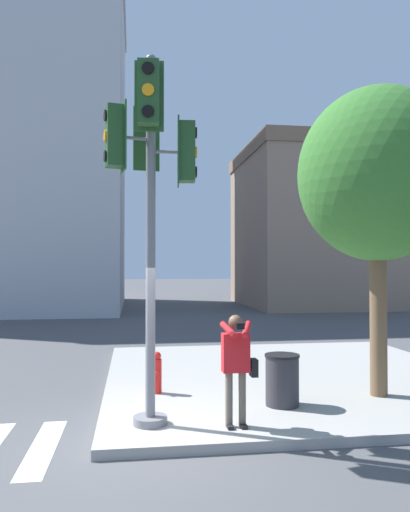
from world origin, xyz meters
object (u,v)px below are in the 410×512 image
at_px(traffic_signal_pole, 150,177).
at_px(street_tree, 378,176).
at_px(fire_hydrant, 157,373).
at_px(trash_bin, 282,380).
at_px(person_photographer, 237,360).

bearing_deg(traffic_signal_pole, street_tree, 14.46).
distance_m(fire_hydrant, trash_bin, 2.36).
bearing_deg(street_tree, traffic_signal_pole, -165.54).
xyz_separation_m(traffic_signal_pole, person_photographer, (1.28, -0.26, -2.74)).
height_order(street_tree, trash_bin, street_tree).
xyz_separation_m(person_photographer, street_tree, (2.94, 1.34, 3.05)).
bearing_deg(traffic_signal_pole, person_photographer, -11.29).
bearing_deg(fire_hydrant, person_photographer, -62.59).
relative_size(traffic_signal_pole, trash_bin, 6.46).
xyz_separation_m(fire_hydrant, trash_bin, (2.08, -1.13, 0.05)).
bearing_deg(trash_bin, fire_hydrant, 151.53).
height_order(person_photographer, fire_hydrant, person_photographer).
distance_m(person_photographer, street_tree, 4.44).
relative_size(street_tree, fire_hydrant, 7.36).
height_order(person_photographer, street_tree, street_tree).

